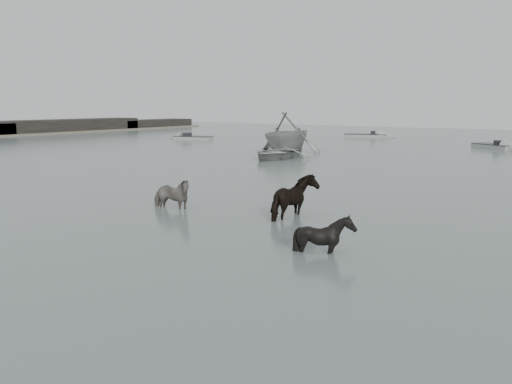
{
  "coord_description": "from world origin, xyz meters",
  "views": [
    {
      "loc": [
        9.41,
        -11.9,
        3.67
      ],
      "look_at": [
        0.79,
        0.63,
        1.0
      ],
      "focal_mm": 35.0,
      "sensor_mm": 36.0,
      "label": 1
    }
  ],
  "objects_px": {
    "pony_black": "(324,226)",
    "pony_pinto": "(171,189)",
    "rowboat_lead": "(276,151)",
    "pony_dark": "(296,192)"
  },
  "relations": [
    {
      "from": "pony_black",
      "to": "pony_pinto",
      "type": "bearing_deg",
      "value": 94.19
    },
    {
      "from": "pony_pinto",
      "to": "pony_dark",
      "type": "relative_size",
      "value": 0.99
    },
    {
      "from": "pony_pinto",
      "to": "pony_black",
      "type": "distance_m",
      "value": 7.13
    },
    {
      "from": "rowboat_lead",
      "to": "pony_black",
      "type": "bearing_deg",
      "value": -56.39
    },
    {
      "from": "pony_black",
      "to": "rowboat_lead",
      "type": "relative_size",
      "value": 0.28
    },
    {
      "from": "pony_dark",
      "to": "pony_black",
      "type": "relative_size",
      "value": 1.23
    },
    {
      "from": "pony_black",
      "to": "rowboat_lead",
      "type": "distance_m",
      "value": 22.17
    },
    {
      "from": "pony_black",
      "to": "rowboat_lead",
      "type": "height_order",
      "value": "pony_black"
    },
    {
      "from": "pony_pinto",
      "to": "pony_black",
      "type": "bearing_deg",
      "value": -114.55
    },
    {
      "from": "pony_pinto",
      "to": "rowboat_lead",
      "type": "relative_size",
      "value": 0.34
    }
  ]
}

